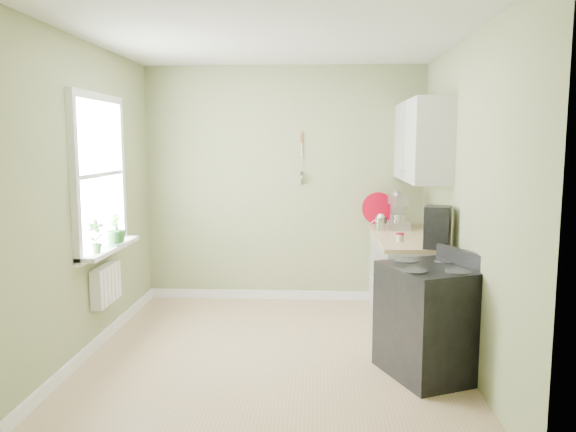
{
  "coord_description": "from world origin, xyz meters",
  "views": [
    {
      "loc": [
        0.38,
        -4.65,
        1.84
      ],
      "look_at": [
        0.11,
        0.55,
        1.15
      ],
      "focal_mm": 35.0,
      "sensor_mm": 36.0,
      "label": 1
    }
  ],
  "objects_px": {
    "stove": "(430,320)",
    "kettle": "(380,222)",
    "coffee_maker": "(437,228)",
    "stand_mixer": "(398,213)"
  },
  "relations": [
    {
      "from": "kettle",
      "to": "coffee_maker",
      "type": "distance_m",
      "value": 1.04
    },
    {
      "from": "stove",
      "to": "stand_mixer",
      "type": "bearing_deg",
      "value": 90.92
    },
    {
      "from": "stand_mixer",
      "to": "kettle",
      "type": "height_order",
      "value": "stand_mixer"
    },
    {
      "from": "coffee_maker",
      "to": "kettle",
      "type": "bearing_deg",
      "value": 112.28
    },
    {
      "from": "stand_mixer",
      "to": "coffee_maker",
      "type": "bearing_deg",
      "value": -80.09
    },
    {
      "from": "stove",
      "to": "kettle",
      "type": "xyz_separation_m",
      "value": [
        -0.23,
        1.57,
        0.55
      ]
    },
    {
      "from": "stand_mixer",
      "to": "coffee_maker",
      "type": "height_order",
      "value": "stand_mixer"
    },
    {
      "from": "stove",
      "to": "kettle",
      "type": "distance_m",
      "value": 1.68
    },
    {
      "from": "kettle",
      "to": "coffee_maker",
      "type": "xyz_separation_m",
      "value": [
        0.39,
        -0.96,
        0.09
      ]
    },
    {
      "from": "stand_mixer",
      "to": "kettle",
      "type": "distance_m",
      "value": 0.26
    }
  ]
}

